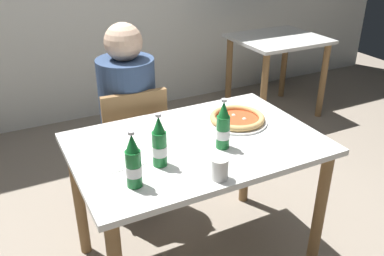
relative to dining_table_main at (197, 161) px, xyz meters
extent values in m
cube|color=silver|center=(0.00, 0.00, 0.10)|extent=(1.20, 0.80, 0.03)
cylinder|color=olive|center=(0.54, -0.34, -0.28)|extent=(0.06, 0.06, 0.72)
cylinder|color=olive|center=(-0.54, 0.34, -0.28)|extent=(0.06, 0.06, 0.72)
cylinder|color=olive|center=(0.54, 0.34, -0.28)|extent=(0.06, 0.06, 0.72)
cube|color=olive|center=(-0.12, 0.68, -0.21)|extent=(0.42, 0.42, 0.04)
cube|color=olive|center=(-0.14, 0.50, 0.01)|extent=(0.38, 0.06, 0.40)
cylinder|color=olive|center=(0.06, 0.84, -0.43)|extent=(0.04, 0.04, 0.41)
cylinder|color=olive|center=(-0.28, 0.86, -0.43)|extent=(0.04, 0.04, 0.41)
cylinder|color=olive|center=(0.03, 0.50, -0.43)|extent=(0.04, 0.04, 0.41)
cylinder|color=olive|center=(-0.31, 0.52, -0.43)|extent=(0.04, 0.04, 0.41)
cube|color=#2D3342|center=(-0.12, 0.66, -0.41)|extent=(0.32, 0.28, 0.45)
cylinder|color=#33476B|center=(-0.12, 0.66, 0.09)|extent=(0.34, 0.34, 0.55)
sphere|color=beige|center=(-0.12, 0.66, 0.46)|extent=(0.22, 0.22, 0.22)
cube|color=silver|center=(1.61, 1.44, 0.10)|extent=(0.80, 0.70, 0.03)
cylinder|color=olive|center=(1.27, 1.15, -0.28)|extent=(0.06, 0.06, 0.72)
cylinder|color=olive|center=(1.95, 1.15, -0.28)|extent=(0.06, 0.06, 0.72)
cylinder|color=olive|center=(1.27, 1.73, -0.28)|extent=(0.06, 0.06, 0.72)
cylinder|color=olive|center=(1.95, 1.73, -0.28)|extent=(0.06, 0.06, 0.72)
cylinder|color=white|center=(0.29, 0.09, 0.12)|extent=(0.32, 0.32, 0.01)
cylinder|color=#CC4723|center=(0.29, 0.09, 0.13)|extent=(0.23, 0.23, 0.01)
torus|color=tan|center=(0.29, 0.09, 0.14)|extent=(0.29, 0.29, 0.03)
sphere|color=silver|center=(0.25, 0.12, 0.13)|extent=(0.02, 0.02, 0.02)
sphere|color=silver|center=(0.32, 0.07, 0.13)|extent=(0.02, 0.02, 0.02)
sphere|color=silver|center=(0.30, 0.13, 0.13)|extent=(0.02, 0.02, 0.02)
cylinder|color=#196B2D|center=(-0.24, -0.12, 0.19)|extent=(0.06, 0.06, 0.16)
cone|color=#196B2D|center=(-0.24, -0.12, 0.31)|extent=(0.05, 0.05, 0.07)
cylinder|color=#B7B7BC|center=(-0.24, -0.12, 0.36)|extent=(0.03, 0.03, 0.01)
cylinder|color=white|center=(-0.24, -0.12, 0.19)|extent=(0.07, 0.07, 0.04)
cylinder|color=#196B2D|center=(-0.40, -0.22, 0.19)|extent=(0.06, 0.06, 0.16)
cone|color=#196B2D|center=(-0.40, -0.22, 0.31)|extent=(0.05, 0.05, 0.07)
cylinder|color=#B7B7BC|center=(-0.40, -0.22, 0.36)|extent=(0.03, 0.03, 0.01)
cylinder|color=white|center=(-0.40, -0.22, 0.19)|extent=(0.07, 0.07, 0.04)
cylinder|color=#196B2D|center=(0.08, -0.11, 0.19)|extent=(0.06, 0.06, 0.16)
cone|color=#196B2D|center=(0.08, -0.11, 0.31)|extent=(0.05, 0.05, 0.07)
cylinder|color=#B7B7BC|center=(0.08, -0.11, 0.36)|extent=(0.03, 0.03, 0.01)
cylinder|color=white|center=(0.08, -0.11, 0.19)|extent=(0.07, 0.07, 0.04)
cube|color=white|center=(-0.38, 0.00, 0.12)|extent=(0.19, 0.19, 0.00)
cube|color=silver|center=(-0.36, 0.00, 0.12)|extent=(0.05, 0.19, 0.00)
cube|color=silver|center=(-0.40, 0.00, 0.12)|extent=(0.02, 0.17, 0.00)
cylinder|color=white|center=(-0.07, -0.33, 0.16)|extent=(0.07, 0.07, 0.09)
camera|label=1|loc=(-0.83, -1.57, 1.08)|focal=38.80mm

